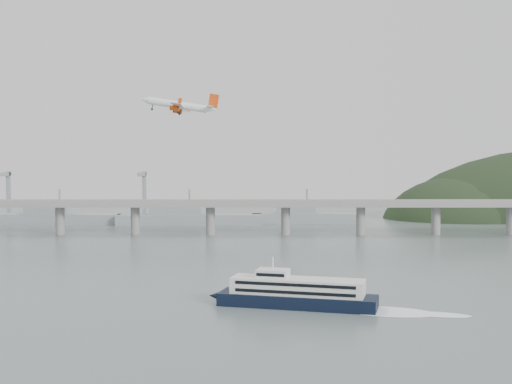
{
  "coord_description": "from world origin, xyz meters",
  "views": [
    {
      "loc": [
        -0.65,
        -252.69,
        52.03
      ],
      "look_at": [
        0.0,
        55.0,
        36.0
      ],
      "focal_mm": 48.0,
      "sensor_mm": 36.0,
      "label": 1
    }
  ],
  "objects": [
    {
      "name": "airliner",
      "position": [
        -36.59,
        78.08,
        76.52
      ],
      "size": [
        38.24,
        34.61,
        10.35
      ],
      "rotation": [
        0.05,
        -0.15,
        3.12
      ],
      "color": "white",
      "rests_on": "ground"
    },
    {
      "name": "bridge",
      "position": [
        -1.15,
        200.0,
        17.65
      ],
      "size": [
        800.0,
        22.0,
        23.9
      ],
      "color": "gray",
      "rests_on": "ground"
    },
    {
      "name": "ground",
      "position": [
        0.0,
        0.0,
        0.0
      ],
      "size": [
        900.0,
        900.0,
        0.0
      ],
      "primitive_type": "plane",
      "color": "#556362",
      "rests_on": "ground"
    },
    {
      "name": "distant_fleet",
      "position": [
        -155.36,
        265.08,
        6.22
      ],
      "size": [
        453.0,
        60.9,
        40.0
      ],
      "color": "gray",
      "rests_on": "ground"
    },
    {
      "name": "ferry",
      "position": [
        14.2,
        -18.23,
        4.62
      ],
      "size": [
        88.77,
        33.09,
        17.05
      ],
      "rotation": [
        0.0,
        0.0,
        -0.26
      ],
      "color": "black",
      "rests_on": "ground"
    }
  ]
}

